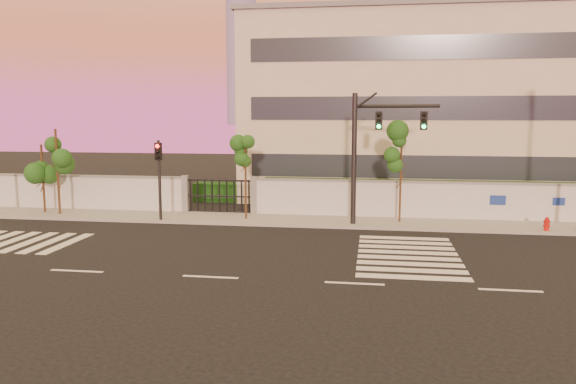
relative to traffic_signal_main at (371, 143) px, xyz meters
name	(u,v)px	position (x,y,z in m)	size (l,w,h in m)	color
ground	(210,277)	(-5.43, -9.73, -4.22)	(120.00, 120.00, 0.00)	black
sidewalk	(267,220)	(-5.43, 0.77, -4.14)	(60.00, 3.00, 0.15)	gray
perimeter_wall	(274,197)	(-5.32, 2.27, -3.15)	(60.00, 0.36, 2.20)	#B4B7BC
hedge_row	(299,195)	(-4.26, 5.01, -3.40)	(41.00, 4.25, 1.80)	black
institutional_building	(425,107)	(3.57, 12.26, 1.94)	(24.40, 12.40, 12.25)	beige
distant_skyscraper	(241,6)	(-70.43, 270.27, 57.77)	(16.00, 16.00, 118.00)	slate
road_markings	(200,250)	(-7.01, -5.97, -4.21)	(57.00, 7.62, 0.02)	silver
street_tree_b	(43,163)	(-18.21, 0.82, -1.29)	(1.55, 1.23, 3.97)	#382314
street_tree_c	(57,152)	(-17.07, 0.44, -0.65)	(1.62, 1.29, 4.85)	#382314
street_tree_d	(246,160)	(-6.49, 0.56, -0.93)	(1.34, 1.06, 4.46)	#382314
street_tree_e	(402,152)	(1.53, 0.90, -0.49)	(1.36, 1.08, 5.07)	#382314
traffic_signal_main	(371,143)	(0.00, 0.00, 0.00)	(4.17, 1.21, 6.67)	black
traffic_signal_secondary	(159,171)	(-10.87, -0.46, -1.48)	(0.34, 0.33, 4.31)	black
fire_hydrant	(547,225)	(8.33, -0.35, -3.81)	(0.31, 0.30, 0.81)	#B5120C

